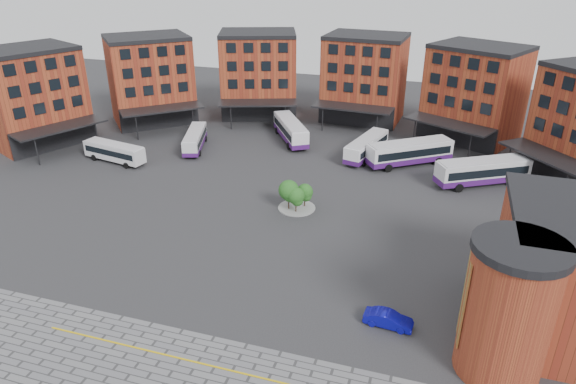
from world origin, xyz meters
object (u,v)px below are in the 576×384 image
(bus_a, at_px, (114,151))
(bus_c, at_px, (291,130))
(bus_d, at_px, (367,147))
(bus_f, at_px, (483,171))
(tree_island, at_px, (295,194))
(bus_e, at_px, (410,152))
(bus_b, at_px, (195,139))
(blue_car, at_px, (388,319))

(bus_a, bearing_deg, bus_c, -42.34)
(bus_d, bearing_deg, bus_c, 179.13)
(bus_f, bearing_deg, bus_a, -111.77)
(tree_island, xyz_separation_m, bus_e, (11.37, 17.88, -0.15))
(bus_a, bearing_deg, bus_f, -70.76)
(bus_b, xyz_separation_m, bus_f, (41.14, -0.90, 0.37))
(bus_c, height_order, bus_d, bus_c)
(bus_e, bearing_deg, bus_f, 31.71)
(bus_f, bearing_deg, bus_c, -137.03)
(bus_c, bearing_deg, bus_e, -45.83)
(tree_island, xyz_separation_m, bus_c, (-7.46, 22.47, -0.25))
(bus_b, bearing_deg, blue_car, -61.60)
(bus_d, bearing_deg, bus_e, 3.80)
(bus_a, xyz_separation_m, bus_c, (21.28, 15.93, 0.15))
(bus_d, height_order, blue_car, bus_d)
(bus_e, height_order, bus_f, bus_e)
(bus_a, relative_size, bus_d, 0.92)
(bus_a, distance_m, bus_b, 11.84)
(bus_c, bearing_deg, tree_island, -103.77)
(blue_car, bearing_deg, bus_e, 6.93)
(blue_car, bearing_deg, bus_f, -10.00)
(bus_a, xyz_separation_m, bus_f, (49.64, 7.34, 0.24))
(tree_island, height_order, bus_e, tree_island)
(bus_f, height_order, blue_car, bus_f)
(tree_island, height_order, bus_b, tree_island)
(tree_island, relative_size, bus_b, 0.44)
(tree_island, relative_size, bus_d, 0.41)
(bus_d, height_order, bus_e, bus_e)
(bus_b, distance_m, bus_e, 31.75)
(bus_d, bearing_deg, blue_car, -63.42)
(bus_a, relative_size, bus_b, 0.99)
(blue_car, bearing_deg, bus_b, 50.34)
(bus_c, xyz_separation_m, bus_f, (28.37, -8.59, 0.09))
(tree_island, distance_m, bus_d, 19.73)
(bus_b, bearing_deg, bus_e, -12.07)
(bus_c, height_order, blue_car, bus_c)
(bus_b, height_order, bus_d, bus_d)
(tree_island, xyz_separation_m, bus_a, (-28.74, 6.54, -0.40))
(bus_f, xyz_separation_m, blue_car, (-7.91, -31.10, -1.21))
(bus_c, bearing_deg, bus_a, -175.30)
(bus_a, distance_m, bus_e, 41.68)
(bus_b, xyz_separation_m, bus_e, (31.60, 3.10, 0.38))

